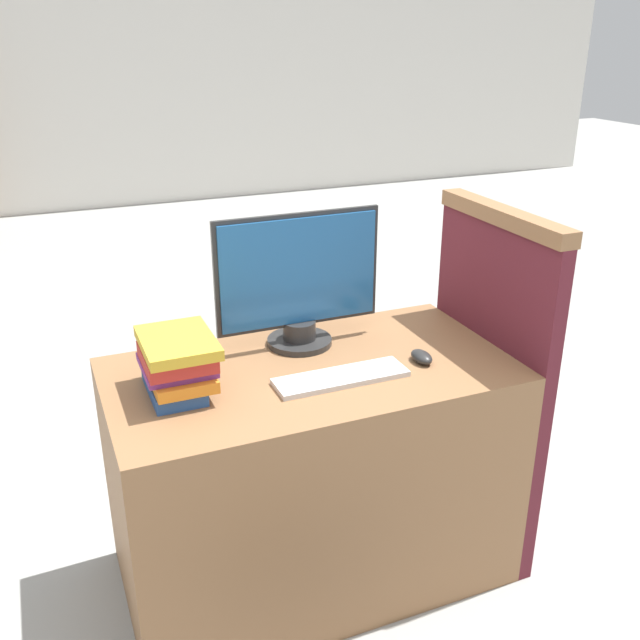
# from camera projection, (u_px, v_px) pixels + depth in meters

# --- Properties ---
(ground_plane) EXTENTS (20.00, 20.00, 0.00)m
(ground_plane) POSITION_uv_depth(u_px,v_px,m) (353.00, 637.00, 2.18)
(ground_plane) COLOR #9E9E99
(wall_back) EXTENTS (12.00, 0.06, 2.80)m
(wall_back) POSITION_uv_depth(u_px,v_px,m) (88.00, 62.00, 6.76)
(wall_back) COLOR silver
(wall_back) RESTS_ON ground_plane
(desk) EXTENTS (1.23, 0.66, 0.76)m
(desk) POSITION_uv_depth(u_px,v_px,m) (312.00, 473.00, 2.32)
(desk) COLOR #8C603D
(desk) RESTS_ON ground_plane
(carrel_divider) EXTENTS (0.07, 0.62, 1.21)m
(carrel_divider) POSITION_uv_depth(u_px,v_px,m) (488.00, 379.00, 2.43)
(carrel_divider) COLOR #5B1E28
(carrel_divider) RESTS_ON ground_plane
(monitor) EXTENTS (0.54, 0.21, 0.44)m
(monitor) POSITION_uv_depth(u_px,v_px,m) (299.00, 283.00, 2.25)
(monitor) COLOR #282828
(monitor) RESTS_ON desk
(keyboard) EXTENTS (0.40, 0.12, 0.02)m
(keyboard) POSITION_uv_depth(u_px,v_px,m) (341.00, 377.00, 2.09)
(keyboard) COLOR silver
(keyboard) RESTS_ON desk
(mouse) EXTENTS (0.05, 0.09, 0.04)m
(mouse) POSITION_uv_depth(u_px,v_px,m) (422.00, 357.00, 2.20)
(mouse) COLOR #262626
(mouse) RESTS_ON desk
(book_stack) EXTENTS (0.20, 0.27, 0.17)m
(book_stack) POSITION_uv_depth(u_px,v_px,m) (177.00, 364.00, 1.99)
(book_stack) COLOR #285199
(book_stack) RESTS_ON desk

